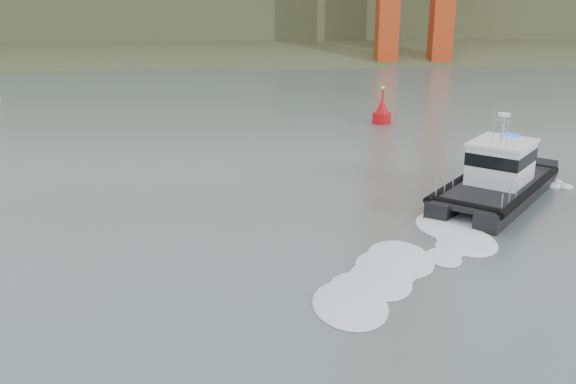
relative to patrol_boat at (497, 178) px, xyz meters
name	(u,v)px	position (x,y,z in m)	size (l,w,h in m)	color
ground	(323,327)	(-11.30, -13.33, -1.28)	(400.00, 400.00, 0.00)	#475450
headlands	(257,4)	(-11.30, 112.17, 5.77)	(500.00, 105.36, 27.12)	#364226
patrol_boat	(497,178)	(0.00, 0.00, 0.00)	(9.63, 10.52, 5.09)	black
nav_buoy	(382,113)	(-2.24, 20.74, -0.38)	(1.64, 1.64, 3.41)	#B80C12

